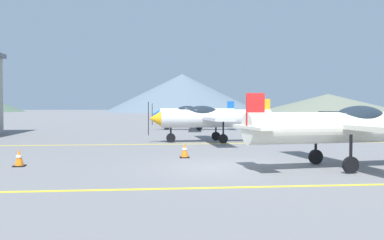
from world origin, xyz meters
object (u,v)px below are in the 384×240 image
airplane_mid (212,118)px  airplane_far (194,114)px  traffic_cone_front (19,158)px  traffic_cone_side (185,150)px  car_sedan (338,122)px  airplane_near (345,126)px

airplane_mid → airplane_far: bearing=88.9°
traffic_cone_front → airplane_mid: bearing=47.8°
airplane_far → traffic_cone_front: airplane_far is taller
traffic_cone_front → traffic_cone_side: size_ratio=1.00×
airplane_far → car_sedan: size_ratio=1.72×
car_sedan → traffic_cone_front: (-17.68, -14.21, -0.56)m
airplane_near → airplane_far: same height
airplane_near → airplane_far: bearing=97.1°
traffic_cone_side → traffic_cone_front: bearing=-162.9°
airplane_far → airplane_near: bearing=-82.9°
airplane_far → traffic_cone_side: size_ratio=13.55×
airplane_near → traffic_cone_side: size_ratio=13.55×
traffic_cone_front → traffic_cone_side: same height
airplane_far → airplane_mid: bearing=-91.1°
traffic_cone_front → airplane_far: bearing=68.4°
airplane_mid → traffic_cone_side: size_ratio=13.50×
car_sedan → traffic_cone_side: 17.37m
airplane_mid → airplane_far: (0.21, 11.45, 0.00)m
airplane_near → traffic_cone_front: bearing=172.6°
airplane_near → traffic_cone_front: (-10.52, 1.37, -1.06)m
airplane_near → airplane_far: (-2.65, 21.27, 0.00)m
airplane_mid → car_sedan: bearing=29.9°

